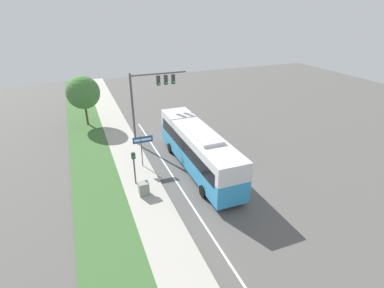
{
  "coord_description": "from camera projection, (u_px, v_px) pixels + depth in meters",
  "views": [
    {
      "loc": [
        -9.8,
        -17.11,
        12.55
      ],
      "look_at": [
        -1.4,
        3.96,
        1.89
      ],
      "focal_mm": 28.0,
      "sensor_mm": 36.0,
      "label": 1
    }
  ],
  "objects": [
    {
      "name": "utility_cabinet",
      "position": [
        144.0,
        189.0,
        21.31
      ],
      "size": [
        0.71,
        0.59,
        0.97
      ],
      "color": "gray",
      "rests_on": "sidewalk"
    },
    {
      "name": "ground_plane",
      "position": [
        228.0,
        184.0,
        23.01
      ],
      "size": [
        80.0,
        80.0,
        0.0
      ],
      "primitive_type": "plane",
      "color": "#565451"
    },
    {
      "name": "bus",
      "position": [
        198.0,
        147.0,
        24.19
      ],
      "size": [
        2.61,
        12.26,
        3.68
      ],
      "color": "#3393D1",
      "rests_on": "ground_plane"
    },
    {
      "name": "roadside_tree",
      "position": [
        83.0,
        93.0,
        32.51
      ],
      "size": [
        3.59,
        3.59,
        5.49
      ],
      "color": "brown",
      "rests_on": "grass_verge"
    },
    {
      "name": "street_sign",
      "position": [
        142.0,
        144.0,
        24.53
      ],
      "size": [
        1.65,
        0.08,
        2.83
      ],
      "color": "#4C4C51",
      "rests_on": "ground_plane"
    },
    {
      "name": "sidewalk",
      "position": [
        149.0,
        201.0,
        20.9
      ],
      "size": [
        2.8,
        80.0,
        0.12
      ],
      "color": "#ADA89E",
      "rests_on": "ground_plane"
    },
    {
      "name": "lane_divider_near",
      "position": [
        184.0,
        194.0,
        21.8
      ],
      "size": [
        0.14,
        30.0,
        0.01
      ],
      "color": "silver",
      "rests_on": "ground_plane"
    },
    {
      "name": "grass_verge",
      "position": [
        102.0,
        212.0,
        19.84
      ],
      "size": [
        3.6,
        80.0,
        0.1
      ],
      "color": "#3D6633",
      "rests_on": "ground_plane"
    },
    {
      "name": "pedestrian_signal",
      "position": [
        134.0,
        163.0,
        22.12
      ],
      "size": [
        0.28,
        0.34,
        2.69
      ],
      "color": "#4C4C51",
      "rests_on": "ground_plane"
    },
    {
      "name": "signal_gantry",
      "position": [
        150.0,
        92.0,
        28.01
      ],
      "size": [
        5.42,
        0.41,
        6.94
      ],
      "color": "#4C4C51",
      "rests_on": "ground_plane"
    }
  ]
}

